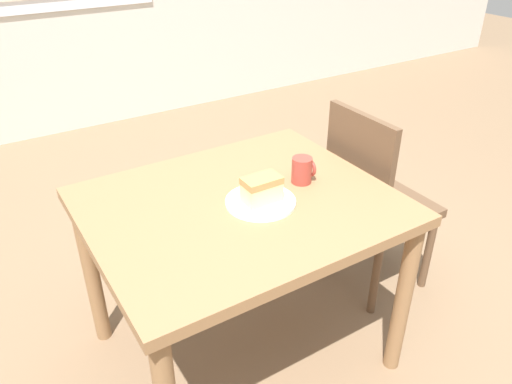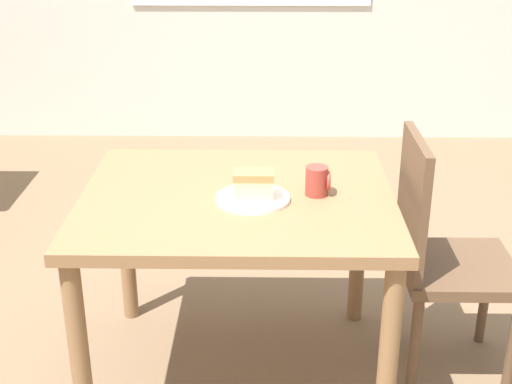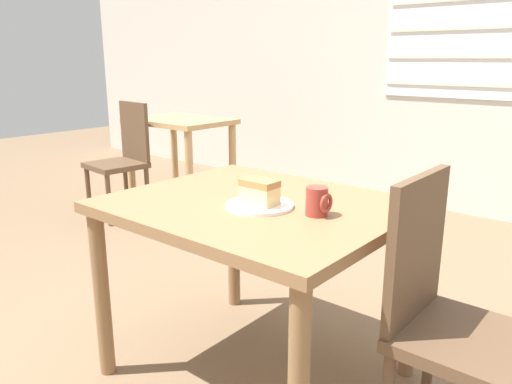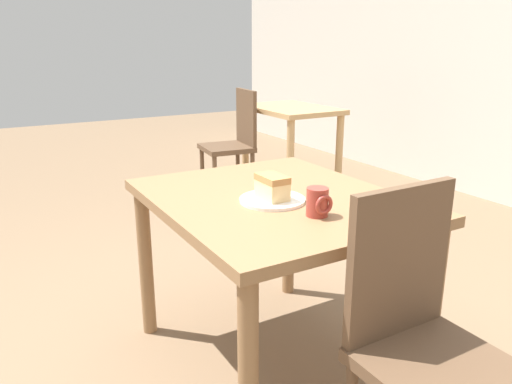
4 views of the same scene
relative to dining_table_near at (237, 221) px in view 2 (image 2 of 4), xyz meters
The scene contains 5 objects.
dining_table_near is the anchor object (origin of this frame).
chair_near_window 0.71m from the dining_table_near, ahead, with size 0.39×0.39×0.89m.
plate 0.12m from the dining_table_near, 41.85° to the right, with size 0.24×0.24×0.01m.
cake_slice 0.17m from the dining_table_near, 41.92° to the right, with size 0.13×0.08×0.09m.
coffee_mug 0.30m from the dining_table_near, ahead, with size 0.08×0.07×0.10m.
Camera 2 is at (0.00, -1.82, 1.63)m, focal length 50.00 mm.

